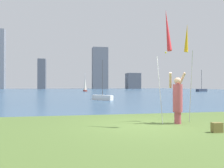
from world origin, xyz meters
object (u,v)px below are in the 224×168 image
Objects in this scene: person at (178,98)px; sailboat_0 at (85,84)px; sailboat_2 at (102,97)px; kite_flag_left at (167,32)px; sailboat_1 at (202,90)px; bag at (217,127)px; kite_flag_right at (187,40)px.

sailboat_0 is at bearing 89.75° from person.
kite_flag_left is at bearing -90.15° from sailboat_2.
sailboat_1 reaches higher than person.
sailboat_1 is at bearing 57.89° from bag.
sailboat_2 reaches higher than person.
sailboat_2 is at bearing 95.01° from kite_flag_right.
sailboat_0 is (1.12, 51.45, -1.44)m from kite_flag_left.
bag is 0.08× the size of sailboat_2.
sailboat_1 is at bearing 56.28° from kite_flag_left.
kite_flag_left is 51.48m from sailboat_0.
sailboat_2 is at bearing -91.70° from sailboat_0.
kite_flag_right is 12.19× the size of bag.
kite_flag_right is at bearing -84.99° from sailboat_2.
sailboat_2 reaches higher than kite_flag_right.
sailboat_0 is (0.10, 52.64, 1.64)m from bag.
bag is (0.40, -1.69, -0.78)m from person.
person is 0.41× the size of sailboat_0.
sailboat_1 is (29.75, 44.58, -2.84)m from kite_flag_left.
sailboat_2 is (-29.71, -29.71, -0.10)m from sailboat_1.
kite_flag_left is 0.87× the size of sailboat_0.
bag is 52.67m from sailboat_0.
kite_flag_left is 12.88× the size of bag.
bag is at bearing -76.46° from person.
kite_flag_right is 14.27m from sailboat_2.
kite_flag_right is (0.63, 0.45, 2.24)m from person.
sailboat_1 reaches higher than kite_flag_left.
sailboat_1 is at bearing -13.51° from sailboat_0.
person is at bearing -87.65° from sailboat_2.
sailboat_0 reaches higher than kite_flag_left.
sailboat_1 reaches higher than sailboat_0.
kite_flag_left is at bearing -141.60° from person.
person is 52.83m from sailboat_1.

